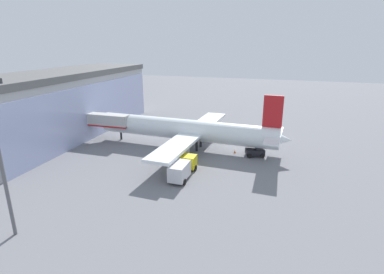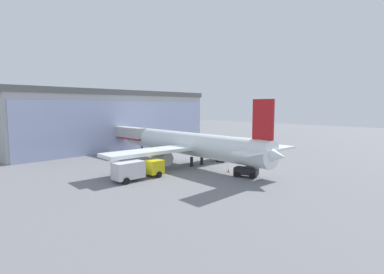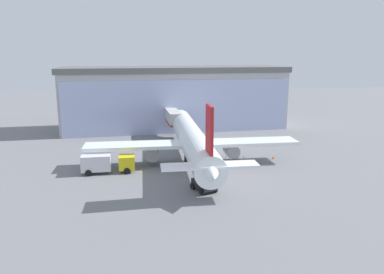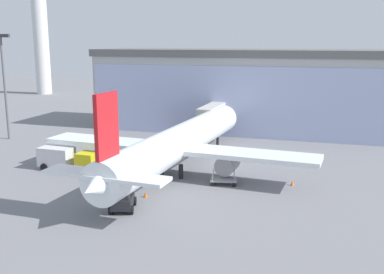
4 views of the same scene
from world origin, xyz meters
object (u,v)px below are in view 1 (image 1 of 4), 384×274
(catering_truck, at_px, (183,168))
(safety_cone_nose, at_px, (235,151))
(pushback_tug, at_px, (256,151))
(baggage_cart, at_px, (210,137))
(airplane, at_px, (188,130))
(jet_bridge, at_px, (98,120))
(safety_cone_wingtip, at_px, (209,129))

(catering_truck, relative_size, safety_cone_nose, 13.32)
(pushback_tug, relative_size, safety_cone_nose, 6.58)
(pushback_tug, bearing_deg, catering_truck, 33.33)
(safety_cone_nose, bearing_deg, catering_truck, 156.90)
(catering_truck, xyz_separation_m, baggage_cart, (18.81, 0.92, -0.97))
(airplane, bearing_deg, safety_cone_nose, -178.42)
(jet_bridge, bearing_deg, catering_truck, 151.35)
(catering_truck, xyz_separation_m, safety_cone_nose, (12.70, -5.42, -1.19))
(airplane, xyz_separation_m, safety_cone_nose, (-0.01, -8.95, -3.19))
(baggage_cart, xyz_separation_m, safety_cone_wingtip, (6.94, 2.11, -0.23))
(jet_bridge, xyz_separation_m, baggage_cart, (7.23, -21.62, -3.65))
(jet_bridge, height_order, catering_truck, jet_bridge)
(jet_bridge, distance_m, catering_truck, 25.48)
(jet_bridge, bearing_deg, safety_cone_wingtip, -145.47)
(catering_truck, distance_m, baggage_cart, 18.86)
(safety_cone_nose, height_order, safety_cone_wingtip, same)
(baggage_cart, relative_size, safety_cone_wingtip, 5.65)
(safety_cone_nose, distance_m, safety_cone_wingtip, 15.54)
(jet_bridge, xyz_separation_m, airplane, (1.13, -19.01, -0.69))
(airplane, height_order, baggage_cart, airplane)
(safety_cone_wingtip, bearing_deg, airplane, 177.78)
(safety_cone_wingtip, bearing_deg, safety_cone_nose, -147.08)
(jet_bridge, distance_m, safety_cone_wingtip, 24.42)
(catering_truck, distance_m, pushback_tug, 15.28)
(jet_bridge, relative_size, safety_cone_nose, 24.44)
(baggage_cart, bearing_deg, airplane, 142.68)
(jet_bridge, distance_m, airplane, 19.05)
(pushback_tug, xyz_separation_m, safety_cone_wingtip, (13.54, 12.20, -0.70))
(jet_bridge, bearing_deg, airplane, -178.05)
(baggage_cart, distance_m, safety_cone_nose, 8.81)
(airplane, distance_m, safety_cone_nose, 9.50)
(catering_truck, height_order, baggage_cart, catering_truck)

